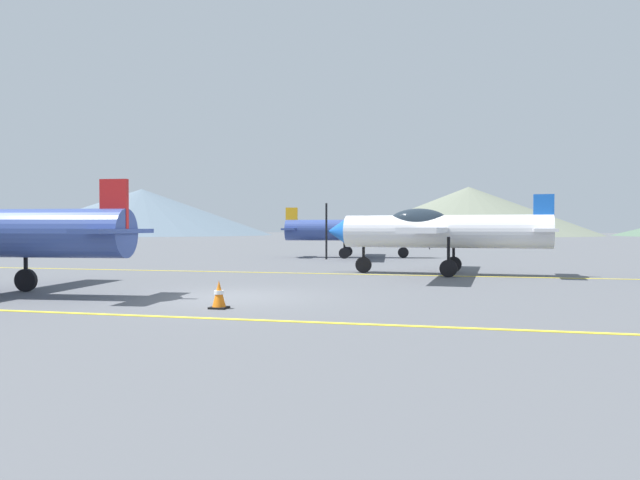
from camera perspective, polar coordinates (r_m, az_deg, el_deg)
The scene contains 8 objects.
ground_plane at distance 14.94m, azimuth -8.90°, elevation -5.37°, with size 400.00×400.00×0.00m, color #54565B.
apron_line_near at distance 11.95m, azimuth -15.07°, elevation -7.02°, with size 80.00×0.16×0.01m, color yellow.
apron_line_far at distance 22.32m, azimuth -1.21°, elevation -3.18°, with size 80.00×0.16×0.01m, color yellow.
airplane_mid at distance 22.21m, azimuth 10.98°, elevation 0.92°, with size 8.29×9.55×2.86m.
airplane_far at distance 34.12m, azimuth 3.37°, elevation 1.02°, with size 8.34×9.57×2.86m.
traffic_cone_front at distance 12.83m, azimuth -9.57°, elevation -5.16°, with size 0.36×0.36×0.59m.
hill_left at distance 144.90m, azimuth -16.56°, elevation 2.56°, with size 60.20×60.20×10.65m, color slate.
hill_centerleft at distance 137.13m, azimuth 13.93°, elevation 2.68°, with size 55.62×55.62×10.77m, color slate.
Camera 1 is at (5.67, -13.72, 1.70)m, focal length 33.70 mm.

